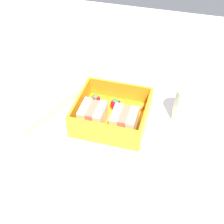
{
  "coord_description": "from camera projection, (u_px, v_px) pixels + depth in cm",
  "views": [
    {
      "loc": [
        -13.49,
        48.36,
        49.14
      ],
      "look_at": [
        0.0,
        0.0,
        2.7
      ],
      "focal_mm": 50.0,
      "sensor_mm": 36.0,
      "label": 1
    }
  ],
  "objects": [
    {
      "name": "sandwich_left",
      "position": [
        124.0,
        121.0,
        0.65
      ],
      "size": [
        5.16,
        5.76,
        4.57
      ],
      "color": "beige",
      "rests_on": "bento_tray"
    },
    {
      "name": "folded_napkin",
      "position": [
        118.0,
        78.0,
        0.82
      ],
      "size": [
        14.68,
        13.35,
        0.4
      ],
      "primitive_type": "cube",
      "rotation": [
        0.0,
        0.0,
        0.11
      ],
      "color": "white",
      "rests_on": "ground_plane"
    },
    {
      "name": "chopstick_pair",
      "position": [
        52.0,
        112.0,
        0.72
      ],
      "size": [
        7.84,
        17.56,
        0.7
      ],
      "color": "tan",
      "rests_on": "ground_plane"
    },
    {
      "name": "bento_tray",
      "position": [
        112.0,
        119.0,
        0.7
      ],
      "size": [
        15.57,
        14.6,
        1.2
      ],
      "primitive_type": "cube",
      "color": "orange",
      "rests_on": "ground_plane"
    },
    {
      "name": "ground_plane",
      "position": [
        112.0,
        124.0,
        0.71
      ],
      "size": [
        120.0,
        120.0,
        2.0
      ],
      "primitive_type": "cube",
      "color": "white"
    },
    {
      "name": "carrot_stick_far_left",
      "position": [
        136.0,
        110.0,
        0.7
      ],
      "size": [
        3.39,
        4.92,
        1.22
      ],
      "primitive_type": "cylinder",
      "rotation": [
        1.57,
        0.0,
        2.65
      ],
      "color": "orange",
      "rests_on": "bento_tray"
    },
    {
      "name": "strawberry_left",
      "position": [
        95.0,
        100.0,
        0.72
      ],
      "size": [
        2.44,
        2.44,
        3.04
      ],
      "color": "red",
      "rests_on": "bento_tray"
    },
    {
      "name": "sandwich_center_left",
      "position": [
        93.0,
        115.0,
        0.67
      ],
      "size": [
        5.16,
        5.76,
        4.57
      ],
      "color": "beige",
      "rests_on": "bento_tray"
    },
    {
      "name": "strawberry_far_left",
      "position": [
        115.0,
        103.0,
        0.71
      ],
      "size": [
        2.4,
        2.4,
        3.0
      ],
      "color": "red",
      "rests_on": "bento_tray"
    },
    {
      "name": "drinking_glass",
      "position": [
        186.0,
        105.0,
        0.68
      ],
      "size": [
        5.19,
        5.19,
        8.72
      ],
      "primitive_type": "cylinder",
      "color": "silver",
      "rests_on": "ground_plane"
    },
    {
      "name": "bento_rim",
      "position": [
        112.0,
        110.0,
        0.68
      ],
      "size": [
        15.57,
        14.6,
        4.42
      ],
      "color": "orange",
      "rests_on": "bento_tray"
    }
  ]
}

